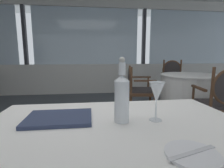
{
  "coord_description": "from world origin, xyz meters",
  "views": [
    {
      "loc": [
        0.08,
        -1.58,
        1.1
      ],
      "look_at": [
        0.2,
        -0.58,
        0.93
      ],
      "focal_mm": 27.79,
      "sensor_mm": 36.0,
      "label": 1
    }
  ],
  "objects_px": {
    "wine_glass": "(157,93)",
    "dining_chair_1_2": "(223,99)",
    "water_bottle": "(122,97)",
    "dining_chair_1_1": "(137,87)",
    "side_plate": "(192,154)",
    "menu_book": "(59,118)",
    "dining_chair_1_0": "(173,78)"
  },
  "relations": [
    {
      "from": "wine_glass",
      "to": "dining_chair_1_2",
      "type": "relative_size",
      "value": 0.21
    },
    {
      "from": "wine_glass",
      "to": "dining_chair_1_2",
      "type": "xyz_separation_m",
      "value": [
        1.28,
        1.07,
        -0.34
      ]
    },
    {
      "from": "water_bottle",
      "to": "dining_chair_1_1",
      "type": "distance_m",
      "value": 2.28
    },
    {
      "from": "side_plate",
      "to": "wine_glass",
      "type": "bearing_deg",
      "value": 90.6
    },
    {
      "from": "menu_book",
      "to": "dining_chair_1_2",
      "type": "height_order",
      "value": "dining_chair_1_2"
    },
    {
      "from": "dining_chair_1_2",
      "to": "wine_glass",
      "type": "bearing_deg",
      "value": 138.64
    },
    {
      "from": "side_plate",
      "to": "menu_book",
      "type": "xyz_separation_m",
      "value": [
        -0.5,
        0.39,
        0.01
      ]
    },
    {
      "from": "water_bottle",
      "to": "dining_chair_1_0",
      "type": "relative_size",
      "value": 0.32
    },
    {
      "from": "water_bottle",
      "to": "wine_glass",
      "type": "relative_size",
      "value": 1.62
    },
    {
      "from": "side_plate",
      "to": "dining_chair_1_2",
      "type": "bearing_deg",
      "value": 47.39
    },
    {
      "from": "menu_book",
      "to": "dining_chair_1_2",
      "type": "xyz_separation_m",
      "value": [
        1.77,
        1.0,
        -0.21
      ]
    },
    {
      "from": "side_plate",
      "to": "water_bottle",
      "type": "height_order",
      "value": "water_bottle"
    },
    {
      "from": "dining_chair_1_0",
      "to": "dining_chair_1_2",
      "type": "relative_size",
      "value": 1.03
    },
    {
      "from": "menu_book",
      "to": "dining_chair_1_2",
      "type": "bearing_deg",
      "value": 29.15
    },
    {
      "from": "menu_book",
      "to": "dining_chair_1_2",
      "type": "relative_size",
      "value": 0.34
    },
    {
      "from": "dining_chair_1_0",
      "to": "dining_chair_1_1",
      "type": "relative_size",
      "value": 1.1
    },
    {
      "from": "dining_chair_1_0",
      "to": "dining_chair_1_2",
      "type": "height_order",
      "value": "dining_chair_1_0"
    },
    {
      "from": "wine_glass",
      "to": "dining_chair_1_0",
      "type": "relative_size",
      "value": 0.2
    },
    {
      "from": "dining_chair_1_1",
      "to": "dining_chair_1_2",
      "type": "bearing_deg",
      "value": -45.28
    },
    {
      "from": "side_plate",
      "to": "dining_chair_1_0",
      "type": "bearing_deg",
      "value": 64.35
    },
    {
      "from": "side_plate",
      "to": "water_bottle",
      "type": "xyz_separation_m",
      "value": [
        -0.18,
        0.33,
        0.12
      ]
    },
    {
      "from": "water_bottle",
      "to": "wine_glass",
      "type": "xyz_separation_m",
      "value": [
        0.18,
        -0.01,
        0.01
      ]
    },
    {
      "from": "water_bottle",
      "to": "dining_chair_1_0",
      "type": "bearing_deg",
      "value": 59.26
    },
    {
      "from": "water_bottle",
      "to": "dining_chair_1_2",
      "type": "bearing_deg",
      "value": 36.07
    },
    {
      "from": "menu_book",
      "to": "water_bottle",
      "type": "bearing_deg",
      "value": -11.45
    },
    {
      "from": "side_plate",
      "to": "wine_glass",
      "type": "distance_m",
      "value": 0.35
    },
    {
      "from": "dining_chair_1_1",
      "to": "dining_chair_1_2",
      "type": "relative_size",
      "value": 0.94
    },
    {
      "from": "side_plate",
      "to": "dining_chair_1_0",
      "type": "xyz_separation_m",
      "value": [
        1.57,
        3.27,
        -0.19
      ]
    },
    {
      "from": "side_plate",
      "to": "dining_chair_1_2",
      "type": "distance_m",
      "value": 1.9
    },
    {
      "from": "water_bottle",
      "to": "dining_chair_1_0",
      "type": "xyz_separation_m",
      "value": [
        1.75,
        2.94,
        -0.32
      ]
    },
    {
      "from": "water_bottle",
      "to": "wine_glass",
      "type": "height_order",
      "value": "water_bottle"
    },
    {
      "from": "menu_book",
      "to": "dining_chair_1_0",
      "type": "relative_size",
      "value": 0.33
    }
  ]
}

